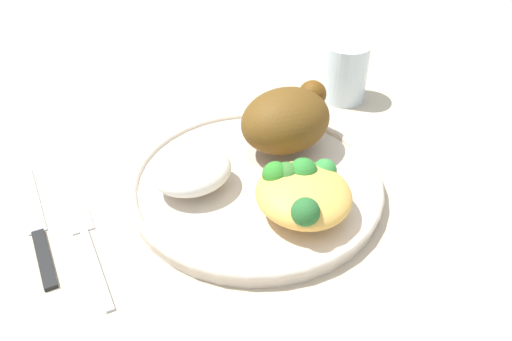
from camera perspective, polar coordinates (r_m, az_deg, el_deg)
ground_plane at (r=0.58m, az=0.00°, el=-2.27°), size 2.00×2.00×0.00m
plate at (r=0.58m, az=0.00°, el=-1.50°), size 0.27×0.27×0.02m
roasted_chicken at (r=0.60m, az=3.37°, el=5.55°), size 0.11×0.08×0.07m
rice_pile at (r=0.55m, az=-6.92°, el=-0.04°), size 0.09×0.07×0.04m
mac_cheese_with_broccoli at (r=0.52m, az=5.04°, el=-2.17°), size 0.10×0.10×0.05m
fork at (r=0.54m, az=-17.49°, el=-8.03°), size 0.03×0.14×0.01m
knife at (r=0.57m, az=-22.48°, el=-6.12°), size 0.03×0.19×0.01m
water_glass at (r=0.74m, az=9.61°, el=10.44°), size 0.06×0.06×0.08m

